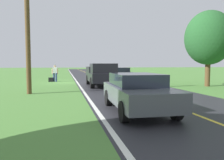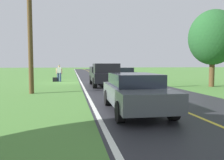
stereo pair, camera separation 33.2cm
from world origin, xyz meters
name	(u,v)px [view 1 (the left image)]	position (x,y,z in m)	size (l,w,h in m)	color
ground_plane	(67,82)	(0.00, 0.00, 0.00)	(200.00, 200.00, 0.00)	#4C7F38
road_surface	(109,81)	(-4.31, 0.00, 0.00)	(6.93, 120.00, 0.00)	#28282D
lane_edge_line	(77,82)	(-1.02, 0.00, 0.01)	(0.16, 117.60, 0.00)	silver
lane_centre_line	(109,81)	(-4.31, 0.00, 0.01)	(0.14, 117.60, 0.00)	gold
hitchhiker_walking	(55,72)	(1.13, -0.80, 0.98)	(0.62, 0.51, 1.75)	navy
suitcase_carried	(51,80)	(1.54, -0.70, 0.22)	(0.20, 0.46, 0.44)	black
pickup_truck_passing	(101,74)	(-2.73, 4.71, 0.97)	(2.15, 5.43, 1.82)	black
tree_far_side_near	(209,38)	(-11.02, 6.60, 3.84)	(3.70, 3.70, 5.98)	brown
sedan_near_oncoming	(120,73)	(-5.81, -1.48, 0.75)	(1.94, 4.41, 1.41)	black
sedan_ahead_same_lane	(137,91)	(-2.47, 14.25, 0.75)	(2.02, 4.45, 1.41)	#4C5156
utility_pole_roadside	(27,25)	(2.24, 8.30, 4.04)	(0.28, 0.28, 8.07)	brown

